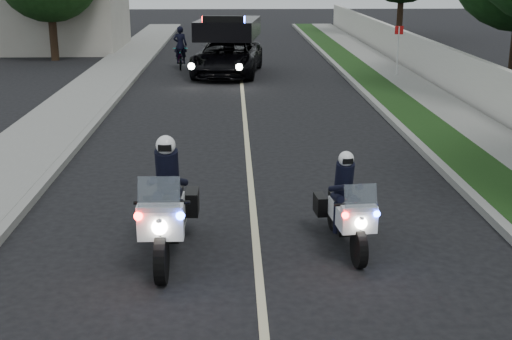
% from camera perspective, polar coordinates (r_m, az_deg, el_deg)
% --- Properties ---
extents(ground, '(120.00, 120.00, 0.00)m').
position_cam_1_polar(ground, '(10.93, -0.01, -6.01)').
color(ground, black).
rests_on(ground, ground).
extents(curb_right, '(0.20, 60.00, 0.15)m').
position_cam_1_polar(curb_right, '(20.98, 10.33, 5.03)').
color(curb_right, gray).
rests_on(curb_right, ground).
extents(grass_verge, '(1.20, 60.00, 0.16)m').
position_cam_1_polar(grass_verge, '(21.14, 12.19, 5.02)').
color(grass_verge, '#193814').
rests_on(grass_verge, ground).
extents(sidewalk_right, '(1.40, 60.00, 0.16)m').
position_cam_1_polar(sidewalk_right, '(21.49, 15.56, 4.97)').
color(sidewalk_right, gray).
rests_on(sidewalk_right, ground).
extents(property_wall, '(0.22, 60.00, 1.50)m').
position_cam_1_polar(property_wall, '(21.69, 18.24, 6.66)').
color(property_wall, beige).
rests_on(property_wall, ground).
extents(curb_left, '(0.20, 60.00, 0.15)m').
position_cam_1_polar(curb_left, '(20.84, -12.37, 4.84)').
color(curb_left, gray).
rests_on(curb_left, ground).
extents(sidewalk_left, '(2.00, 60.00, 0.16)m').
position_cam_1_polar(sidewalk_left, '(21.06, -15.33, 4.77)').
color(sidewalk_left, gray).
rests_on(sidewalk_left, ground).
extents(lane_marking, '(0.12, 50.00, 0.01)m').
position_cam_1_polar(lane_marking, '(20.52, -0.99, 4.84)').
color(lane_marking, '#BFB78C').
rests_on(lane_marking, ground).
extents(police_moto_left, '(0.78, 2.17, 1.84)m').
position_cam_1_polar(police_moto_left, '(10.53, -7.26, -7.07)').
color(police_moto_left, silver).
rests_on(police_moto_left, ground).
extents(police_moto_right, '(0.79, 1.83, 1.51)m').
position_cam_1_polar(police_moto_right, '(10.86, 7.40, -6.31)').
color(police_moto_right, silver).
rests_on(police_moto_right, ground).
extents(police_suv, '(3.07, 5.51, 2.55)m').
position_cam_1_polar(police_suv, '(27.70, -2.37, 7.92)').
color(police_suv, black).
rests_on(police_suv, ground).
extents(bicycle, '(0.71, 1.79, 0.92)m').
position_cam_1_polar(bicycle, '(29.61, -6.26, 8.41)').
color(bicycle, black).
rests_on(bicycle, ground).
extents(cyclist, '(0.60, 0.43, 1.57)m').
position_cam_1_polar(cyclist, '(29.61, -6.26, 8.41)').
color(cyclist, black).
rests_on(cyclist, ground).
extents(sign_post, '(0.38, 0.38, 2.07)m').
position_cam_1_polar(sign_post, '(27.26, 11.59, 7.46)').
color(sign_post, red).
rests_on(sign_post, ground).
extents(tree_right_d, '(5.58, 5.58, 8.80)m').
position_cam_1_polar(tree_right_d, '(27.06, 20.47, 6.68)').
color(tree_right_d, '#153D14').
rests_on(tree_right_d, ground).
extents(tree_right_e, '(7.35, 7.35, 9.39)m').
position_cam_1_polar(tree_right_e, '(42.93, 11.78, 10.72)').
color(tree_right_e, black).
rests_on(tree_right_e, ground).
extents(tree_left_near, '(5.27, 5.27, 7.94)m').
position_cam_1_polar(tree_left_near, '(33.30, -16.34, 8.76)').
color(tree_left_near, '#1A4316').
rests_on(tree_left_near, ground).
extents(tree_left_far, '(8.88, 8.88, 11.81)m').
position_cam_1_polar(tree_left_far, '(39.19, -15.79, 9.90)').
color(tree_left_far, black).
rests_on(tree_left_far, ground).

